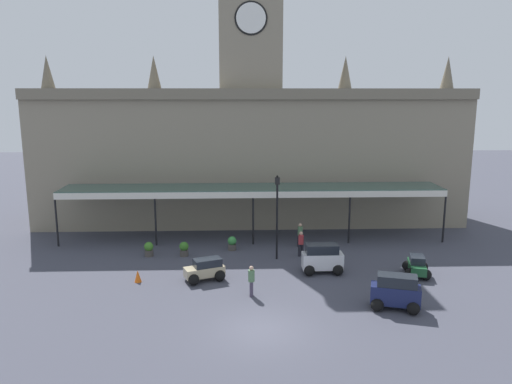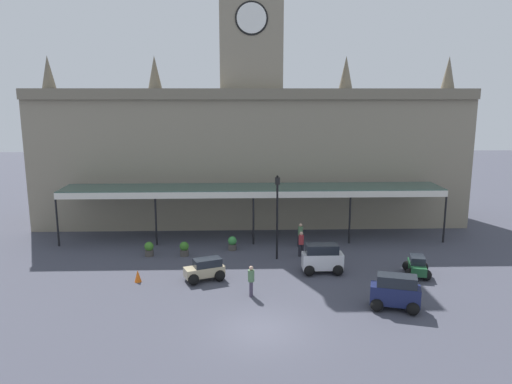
# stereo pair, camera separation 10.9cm
# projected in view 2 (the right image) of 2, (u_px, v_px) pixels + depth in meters

# --- Properties ---
(ground_plane) EXTENTS (140.00, 140.00, 0.00)m
(ground_plane) POSITION_uv_depth(u_px,v_px,m) (261.00, 330.00, 22.34)
(ground_plane) COLOR #40424E
(station_building) EXTENTS (34.27, 7.17, 20.14)m
(station_building) POSITION_uv_depth(u_px,v_px,m) (251.00, 145.00, 40.70)
(station_building) COLOR gray
(station_building) RESTS_ON ground
(entrance_canopy) EXTENTS (27.51, 3.26, 3.89)m
(entrance_canopy) POSITION_uv_depth(u_px,v_px,m) (253.00, 189.00, 35.52)
(entrance_canopy) COLOR #38564C
(entrance_canopy) RESTS_ON ground
(car_navy_van) EXTENTS (2.57, 2.03, 1.77)m
(car_navy_van) POSITION_uv_depth(u_px,v_px,m) (395.00, 294.00, 24.32)
(car_navy_van) COLOR #19214C
(car_navy_van) RESTS_ON ground
(car_beige_estate) EXTENTS (2.42, 2.05, 1.27)m
(car_beige_estate) POSITION_uv_depth(u_px,v_px,m) (205.00, 271.00, 28.16)
(car_beige_estate) COLOR tan
(car_beige_estate) RESTS_ON ground
(car_green_sedan) EXTENTS (1.80, 2.19, 1.19)m
(car_green_sedan) POSITION_uv_depth(u_px,v_px,m) (417.00, 267.00, 28.88)
(car_green_sedan) COLOR #1E512D
(car_green_sedan) RESTS_ON ground
(car_white_van) EXTENTS (2.41, 1.61, 1.77)m
(car_white_van) POSITION_uv_depth(u_px,v_px,m) (322.00, 260.00, 29.27)
(car_white_van) COLOR silver
(car_white_van) RESTS_ON ground
(pedestrian_beside_cars) EXTENTS (0.34, 0.39, 1.67)m
(pedestrian_beside_cars) POSITION_uv_depth(u_px,v_px,m) (251.00, 280.00, 25.88)
(pedestrian_beside_cars) COLOR #3F384C
(pedestrian_beside_cars) RESTS_ON ground
(pedestrian_crossing_forecourt) EXTENTS (0.37, 0.34, 1.67)m
(pedestrian_crossing_forecourt) POSITION_uv_depth(u_px,v_px,m) (301.00, 243.00, 32.25)
(pedestrian_crossing_forecourt) COLOR black
(pedestrian_crossing_forecourt) RESTS_ON ground
(pedestrian_near_entrance) EXTENTS (0.39, 0.34, 1.67)m
(pedestrian_near_entrance) POSITION_uv_depth(u_px,v_px,m) (300.00, 234.00, 34.28)
(pedestrian_near_entrance) COLOR black
(pedestrian_near_entrance) RESTS_ON ground
(victorian_lamppost) EXTENTS (0.30, 0.30, 5.50)m
(victorian_lamppost) POSITION_uv_depth(u_px,v_px,m) (277.00, 208.00, 31.25)
(victorian_lamppost) COLOR black
(victorian_lamppost) RESTS_ON ground
(traffic_cone) EXTENTS (0.40, 0.40, 0.69)m
(traffic_cone) POSITION_uv_depth(u_px,v_px,m) (138.00, 276.00, 27.95)
(traffic_cone) COLOR orange
(traffic_cone) RESTS_ON ground
(planter_by_canopy) EXTENTS (0.60, 0.60, 0.96)m
(planter_by_canopy) POSITION_uv_depth(u_px,v_px,m) (232.00, 243.00, 33.61)
(planter_by_canopy) COLOR #47423D
(planter_by_canopy) RESTS_ON ground
(planter_forecourt_centre) EXTENTS (0.60, 0.60, 0.96)m
(planter_forecourt_centre) POSITION_uv_depth(u_px,v_px,m) (184.00, 249.00, 32.40)
(planter_forecourt_centre) COLOR #47423D
(planter_forecourt_centre) RESTS_ON ground
(planter_near_kerb) EXTENTS (0.60, 0.60, 0.96)m
(planter_near_kerb) POSITION_uv_depth(u_px,v_px,m) (149.00, 249.00, 32.36)
(planter_near_kerb) COLOR #47423D
(planter_near_kerb) RESTS_ON ground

